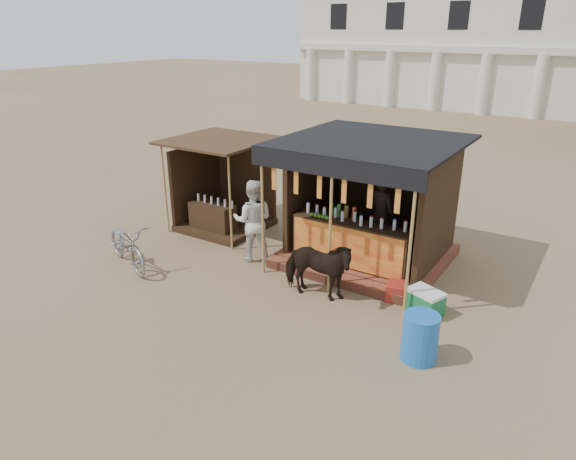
% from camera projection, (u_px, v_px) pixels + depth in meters
% --- Properties ---
extents(ground, '(120.00, 120.00, 0.00)m').
position_uv_depth(ground, '(242.00, 311.00, 9.65)').
color(ground, '#846B4C').
rests_on(ground, ground).
extents(main_stall, '(3.60, 3.61, 2.78)m').
position_uv_depth(main_stall, '(369.00, 218.00, 11.39)').
color(main_stall, brown).
rests_on(main_stall, ground).
extents(secondary_stall, '(2.40, 2.40, 2.38)m').
position_uv_depth(secondary_stall, '(220.00, 195.00, 13.46)').
color(secondary_stall, '#342212').
rests_on(secondary_stall, ground).
extents(cow, '(1.56, 0.86, 1.25)m').
position_uv_depth(cow, '(317.00, 269.00, 9.89)').
color(cow, black).
rests_on(cow, ground).
extents(motorbike, '(2.06, 1.32, 1.02)m').
position_uv_depth(motorbike, '(127.00, 245.00, 11.27)').
color(motorbike, gray).
rests_on(motorbike, ground).
extents(bystander, '(1.14, 1.07, 1.88)m').
position_uv_depth(bystander, '(253.00, 221.00, 11.46)').
color(bystander, silver).
rests_on(bystander, ground).
extents(blue_barrel, '(0.66, 0.66, 0.80)m').
position_uv_depth(blue_barrel, '(420.00, 337.00, 8.11)').
color(blue_barrel, blue).
rests_on(blue_barrel, ground).
extents(red_crate, '(0.48, 0.53, 0.33)m').
position_uv_depth(red_crate, '(397.00, 291.00, 10.01)').
color(red_crate, maroon).
rests_on(red_crate, ground).
extents(cooler, '(0.76, 0.64, 0.46)m').
position_uv_depth(cooler, '(425.00, 302.00, 9.50)').
color(cooler, '#186D3C').
rests_on(cooler, ground).
extents(background_building, '(26.00, 7.45, 8.18)m').
position_uv_depth(background_building, '(503.00, 43.00, 32.59)').
color(background_building, silver).
rests_on(background_building, ground).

